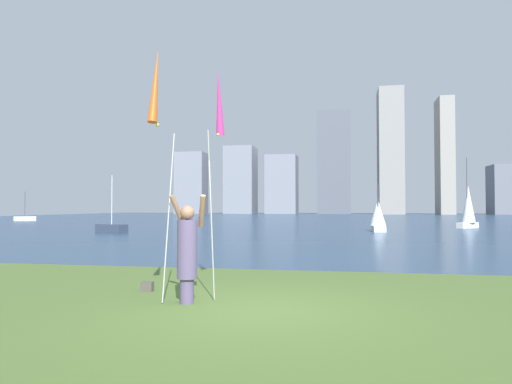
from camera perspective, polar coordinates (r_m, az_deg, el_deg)
ground at (r=58.68m, az=9.33°, el=-3.46°), size 120.00×138.00×0.12m
person at (r=8.48m, az=-8.25°, el=-6.86°), size 0.70×0.52×1.91m
kite_flag_left at (r=8.35m, az=-11.92°, el=11.59°), size 0.16×1.12×4.36m
kite_flag_right at (r=9.11m, az=-4.48°, el=9.92°), size 0.16×0.92×4.26m
bag at (r=9.92m, az=-12.92°, el=-10.99°), size 0.24×0.14×0.19m
sailboat_1 at (r=33.07m, az=-16.94°, el=-4.13°), size 2.31×1.50×3.78m
sailboat_2 at (r=41.08m, az=24.11°, el=-1.65°), size 1.93×1.87×5.59m
sailboat_3 at (r=63.66m, az=-26.01°, el=-2.85°), size 2.23×2.19×3.53m
sailboat_4 at (r=33.60m, az=14.43°, el=-2.80°), size 1.15×2.23×3.27m
skyline_tower_0 at (r=115.31m, az=-7.77°, el=1.05°), size 6.89×5.51×14.68m
skyline_tower_1 at (r=114.24m, az=-1.84°, el=1.40°), size 6.89×7.85×16.02m
skyline_tower_2 at (r=113.97m, az=3.13°, el=0.88°), size 7.29×7.54×13.92m
skyline_tower_3 at (r=112.66m, az=9.35°, el=3.44°), size 7.57×6.65×23.76m
skyline_tower_4 at (r=110.27m, az=15.82°, el=4.67°), size 5.33×7.87×27.87m
skyline_tower_5 at (r=112.85m, az=21.70°, el=4.00°), size 3.09×6.97×25.60m
skyline_tower_6 at (r=117.60m, az=27.46°, el=0.25°), size 5.09×6.77×10.84m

